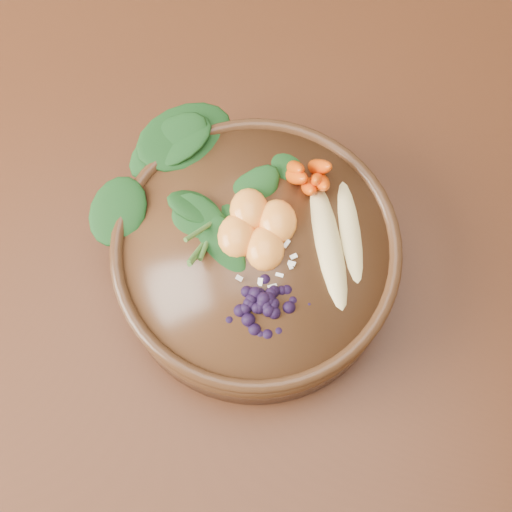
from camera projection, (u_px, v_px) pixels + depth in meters
ground at (184, 344)px, 1.45m from camera, size 4.00×4.00×0.00m
dining_table at (130, 217)px, 0.83m from camera, size 1.60×0.90×0.75m
stoneware_bowl at (256, 260)px, 0.68m from camera, size 0.27×0.27×0.07m
kale_heap at (207, 185)px, 0.64m from camera, size 0.18×0.16×0.04m
carrot_cluster at (304, 154)px, 0.63m from camera, size 0.06×0.06×0.07m
banana_halves at (341, 232)px, 0.63m from camera, size 0.06×0.15×0.03m
mandarin_cluster at (257, 223)px, 0.64m from camera, size 0.08×0.09×0.03m
blueberry_pile at (263, 298)px, 0.61m from camera, size 0.12×0.09×0.04m
coconut_flakes at (259, 264)px, 0.63m from camera, size 0.09×0.07×0.01m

